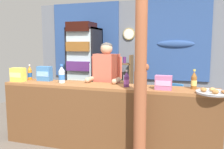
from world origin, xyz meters
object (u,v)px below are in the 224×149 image
(pastry_tray, at_px, (213,92))
(timber_post, at_px, (141,76))
(soda_bottle_iced_tea, at_px, (194,81))
(shopkeeper, at_px, (106,79))
(soda_bottle_grape_soda, at_px, (126,80))
(bottle_shelf_rack, at_px, (122,83))
(snack_box_instant_noodle, at_px, (18,75))
(plastic_lawn_chair, at_px, (175,102))
(snack_box_wafer, at_px, (163,83))
(stall_counter, at_px, (102,112))
(drink_fridge, at_px, (84,65))
(soda_bottle_orange_soda, at_px, (30,73))
(soda_bottle_water, at_px, (62,75))
(snack_box_biscuit, at_px, (45,74))

(pastry_tray, bearing_deg, timber_post, -163.28)
(timber_post, relative_size, soda_bottle_iced_tea, 9.34)
(shopkeeper, height_order, soda_bottle_grape_soda, shopkeeper)
(timber_post, relative_size, bottle_shelf_rack, 1.86)
(soda_bottle_iced_tea, distance_m, snack_box_instant_noodle, 2.65)
(plastic_lawn_chair, relative_size, snack_box_wafer, 4.04)
(shopkeeper, bearing_deg, stall_counter, -77.40)
(drink_fridge, distance_m, soda_bottle_orange_soda, 1.53)
(plastic_lawn_chair, bearing_deg, stall_counter, -126.41)
(soda_bottle_iced_tea, height_order, soda_bottle_orange_soda, soda_bottle_iced_tea)
(soda_bottle_water, relative_size, soda_bottle_orange_soda, 1.12)
(soda_bottle_orange_soda, bearing_deg, soda_bottle_grape_soda, -5.44)
(soda_bottle_iced_tea, bearing_deg, snack_box_wafer, -154.45)
(drink_fridge, bearing_deg, pastry_tray, -35.57)
(timber_post, xyz_separation_m, drink_fridge, (-1.67, 2.03, -0.08))
(bottle_shelf_rack, distance_m, pastry_tray, 2.66)
(soda_bottle_orange_soda, bearing_deg, soda_bottle_iced_tea, -0.75)
(plastic_lawn_chair, bearing_deg, soda_bottle_orange_soda, -155.84)
(bottle_shelf_rack, distance_m, plastic_lawn_chair, 1.40)
(stall_counter, bearing_deg, soda_bottle_grape_soda, 11.35)
(soda_bottle_grape_soda, height_order, pastry_tray, soda_bottle_grape_soda)
(plastic_lawn_chair, bearing_deg, timber_post, -101.87)
(plastic_lawn_chair, xyz_separation_m, pastry_tray, (0.50, -1.32, 0.48))
(snack_box_wafer, bearing_deg, snack_box_instant_noodle, 179.95)
(soda_bottle_water, bearing_deg, timber_post, -17.77)
(bottle_shelf_rack, bearing_deg, soda_bottle_iced_tea, -50.18)
(bottle_shelf_rack, height_order, snack_box_biscuit, bottle_shelf_rack)
(drink_fridge, bearing_deg, soda_bottle_orange_soda, -101.30)
(timber_post, relative_size, pastry_tray, 6.11)
(soda_bottle_grape_soda, distance_m, pastry_tray, 1.11)
(soda_bottle_iced_tea, relative_size, snack_box_instant_noodle, 1.18)
(snack_box_wafer, bearing_deg, stall_counter, -179.02)
(soda_bottle_iced_tea, xyz_separation_m, soda_bottle_grape_soda, (-0.88, -0.13, -0.01))
(pastry_tray, bearing_deg, snack_box_wafer, 172.74)
(shopkeeper, bearing_deg, soda_bottle_orange_soda, -168.35)
(soda_bottle_iced_tea, bearing_deg, snack_box_biscuit, 179.89)
(timber_post, bearing_deg, bottle_shelf_rack, 110.79)
(drink_fridge, distance_m, soda_bottle_water, 1.66)
(soda_bottle_iced_tea, bearing_deg, shopkeeper, 167.47)
(bottle_shelf_rack, bearing_deg, plastic_lawn_chair, -30.73)
(timber_post, xyz_separation_m, soda_bottle_iced_tea, (0.61, 0.50, -0.10))
(timber_post, bearing_deg, snack_box_instant_noodle, 170.86)
(shopkeeper, height_order, snack_box_instant_noodle, shopkeeper)
(snack_box_biscuit, xyz_separation_m, snack_box_wafer, (1.90, -0.18, -0.02))
(bottle_shelf_rack, bearing_deg, soda_bottle_water, -103.09)
(stall_counter, relative_size, drink_fridge, 1.56)
(timber_post, height_order, plastic_lawn_chair, timber_post)
(bottle_shelf_rack, xyz_separation_m, soda_bottle_water, (-0.43, -1.86, 0.39))
(shopkeeper, xyz_separation_m, pastry_tray, (1.54, -0.55, -0.02))
(soda_bottle_grape_soda, distance_m, snack_box_biscuit, 1.40)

